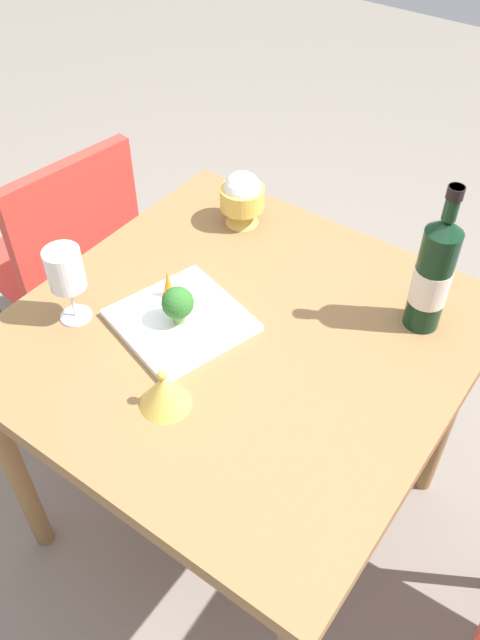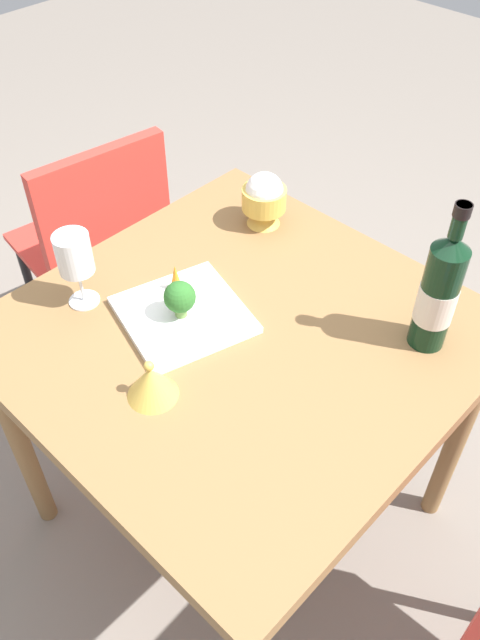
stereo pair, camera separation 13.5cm
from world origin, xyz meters
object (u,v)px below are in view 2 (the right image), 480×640
Objects in this scene: broccoli_floret at (180,298)px; chair_near_window at (99,236)px; rice_bowl at (264,198)px; serving_plate at (183,315)px; carrot_garnish_left at (176,278)px; wine_bottle at (439,293)px; wine_glass at (74,256)px; rice_bowl_lid at (150,380)px.

chair_near_window is at bearing 161.15° from broccoli_floret.
serving_plate is (0.11, -0.37, -0.07)m from rice_bowl.
broccoli_floret is 0.09m from carrot_garnish_left.
broccoli_floret is at bearing -142.90° from wine_bottle.
wine_glass is 1.26× the size of rice_bowl.
broccoli_floret is (-0.41, -0.31, -0.07)m from wine_bottle.
broccoli_floret reaches higher than carrot_garnish_left.
wine_bottle reaches higher than chair_near_window.
rice_bowl_lid is (0.22, -0.56, -0.04)m from rice_bowl.
broccoli_floret is at bearing 121.08° from rice_bowl_lid.
broccoli_floret is at bearing 28.47° from wine_glass.
carrot_garnish_left is (-0.17, 0.22, 0.01)m from rice_bowl_lid.
chair_near_window reaches higher than serving_plate.
rice_bowl is at bearing 106.18° from broccoli_floret.
chair_near_window reaches higher than rice_bowl_lid.
serving_plate is at bearing -143.89° from wine_bottle.
rice_bowl_lid is 0.22m from serving_plate.
wine_glass is 1.79× the size of rice_bowl_lid.
rice_bowl_lid is 0.21m from broccoli_floret.
rice_bowl_lid is (0.31, -0.07, -0.09)m from wine_glass.
broccoli_floret is at bearing -68.49° from serving_plate.
rice_bowl_lid is (-0.30, -0.49, -0.10)m from wine_bottle.
wine_bottle is 1.89× the size of wine_glass.
rice_bowl_lid is 1.51× the size of carrot_garnish_left.
rice_bowl is (0.51, 0.17, 0.29)m from chair_near_window.
wine_glass reaches higher than rice_bowl.
serving_plate is at bearing -31.61° from carrot_garnish_left.
wine_glass is 0.24m from broccoli_floret.
wine_glass reaches higher than carrot_garnish_left.
rice_bowl_lid is at bearing -52.15° from carrot_garnish_left.
chair_near_window is at bearing 163.51° from carrot_garnish_left.
serving_plate is at bearing -100.14° from chair_near_window.
serving_plate is (-0.11, 0.18, -0.03)m from rice_bowl_lid.
wine_bottle is at bearing 28.66° from carrot_garnish_left.
wine_bottle is at bearing 34.46° from wine_glass.
rice_bowl_lid is at bearing -58.92° from broccoli_floret.
chair_near_window reaches higher than carrot_garnish_left.
carrot_garnish_left is (0.55, -0.16, 0.27)m from chair_near_window.
wine_bottle reaches higher than serving_plate.
rice_bowl reaches higher than rice_bowl_lid.
wine_bottle is 1.09× the size of serving_plate.
wine_bottle is at bearing 37.10° from broccoli_floret.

